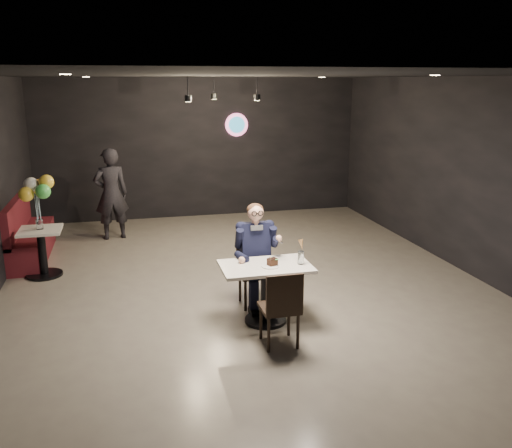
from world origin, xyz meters
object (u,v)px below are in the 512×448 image
object	(u,v)px
chair_far	(255,272)
booth_bench	(31,229)
sundae_glass	(301,258)
balloon_vase	(39,224)
passerby	(111,194)
seated_man	(255,254)
chair_near	(279,306)
side_table	(42,252)
main_table	(266,294)

from	to	relation	value
chair_far	booth_bench	size ratio (longest dim) A/B	0.45
sundae_glass	balloon_vase	bearing A→B (deg)	143.28
chair_far	sundae_glass	size ratio (longest dim) A/B	5.61
booth_bench	passerby	size ratio (longest dim) A/B	1.18
sundae_glass	balloon_vase	distance (m)	4.16
booth_bench	passerby	world-z (taller)	passerby
booth_bench	seated_man	bearing A→B (deg)	-41.82
chair_near	side_table	distance (m)	4.20
chair_far	side_table	xyz separation A→B (m)	(-2.91, 1.87, -0.07)
chair_far	chair_near	bearing A→B (deg)	-90.00
seated_man	sundae_glass	size ratio (longest dim) A/B	8.78
seated_man	passerby	world-z (taller)	passerby
chair_far	side_table	size ratio (longest dim) A/B	1.19
balloon_vase	passerby	bearing A→B (deg)	61.28
sundae_glass	booth_bench	xyz separation A→B (m)	(-3.64, 3.49, -0.32)
sundae_glass	balloon_vase	xyz separation A→B (m)	(-3.34, 2.49, -0.00)
side_table	chair_far	bearing A→B (deg)	-32.75
side_table	passerby	bearing A→B (deg)	61.28
sundae_glass	passerby	bearing A→B (deg)	117.74
seated_man	booth_bench	xyz separation A→B (m)	(-3.21, 2.87, -0.21)
chair_far	side_table	distance (m)	3.46
main_table	sundae_glass	bearing A→B (deg)	-8.98
booth_bench	passerby	bearing A→B (deg)	33.62
side_table	passerby	xyz separation A→B (m)	(1.03, 1.89, 0.48)
seated_man	balloon_vase	xyz separation A→B (m)	(-2.91, 1.87, 0.11)
sundae_glass	booth_bench	distance (m)	5.05
seated_man	side_table	size ratio (longest dim) A/B	1.86
booth_bench	balloon_vase	world-z (taller)	booth_bench
chair_far	passerby	size ratio (longest dim) A/B	0.53
chair_far	seated_man	xyz separation A→B (m)	(0.00, 0.00, 0.26)
passerby	seated_man	bearing A→B (deg)	106.74
booth_bench	passerby	distance (m)	1.64
seated_man	side_table	distance (m)	3.47
passerby	chair_far	bearing A→B (deg)	106.74
passerby	balloon_vase	bearing A→B (deg)	51.51
main_table	balloon_vase	distance (m)	3.81
chair_far	passerby	bearing A→B (deg)	116.51
main_table	chair_far	world-z (taller)	chair_far
main_table	seated_man	size ratio (longest dim) A/B	0.76
chair_near	passerby	bearing A→B (deg)	110.54
booth_bench	passerby	xyz separation A→B (m)	(1.33, 0.89, 0.35)
chair_near	balloon_vase	xyz separation A→B (m)	(-2.91, 3.03, 0.37)
balloon_vase	booth_bench	bearing A→B (deg)	106.70
sundae_glass	side_table	distance (m)	4.19
chair_far	balloon_vase	bearing A→B (deg)	147.25
chair_far	sundae_glass	world-z (taller)	chair_far
main_table	chair_near	xyz separation A→B (m)	(0.00, -0.61, 0.09)
chair_near	side_table	xyz separation A→B (m)	(-2.91, 3.03, -0.07)
sundae_glass	chair_near	bearing A→B (deg)	-128.38
chair_near	sundae_glass	bearing A→B (deg)	51.30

